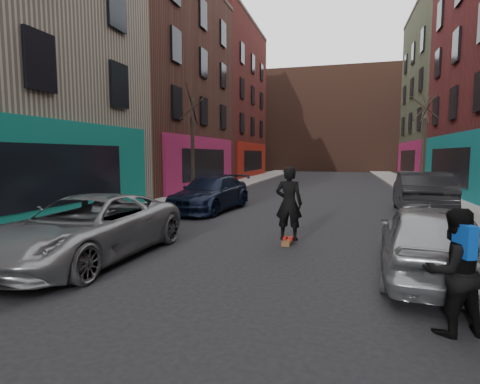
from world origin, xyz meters
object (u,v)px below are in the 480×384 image
Objects in this scene: parked_left_end at (211,193)px; parked_left_far at (88,227)px; parked_right_end at (421,193)px; tree_left_far at (192,135)px; skateboarder at (289,203)px; parked_right_far at (429,240)px; tree_right_far at (424,135)px; skateboard at (288,241)px; pedestrian at (453,271)px.

parked_left_far is at bearing -85.25° from parked_left_end.
parked_left_end is at bearing 12.76° from parked_right_end.
tree_left_far is 11.21m from skateboarder.
skateboarder reaches higher than parked_right_far.
parked_left_end is 6.37m from skateboarder.
tree_right_far is 16.43m from skateboard.
pedestrian is at bearing 125.07° from skateboarder.
parked_left_end is at bearing -75.65° from pedestrian.
parked_right_far is at bearing 6.34° from parked_left_far.
tree_right_far reaches higher than skateboarder.
tree_left_far reaches higher than pedestrian.
pedestrian is at bearing -54.93° from skateboard.
tree_right_far reaches higher than tree_left_far.
skateboarder reaches higher than skateboard.
tree_left_far is 11.38m from parked_right_end.
parked_right_end is (8.38, 1.40, 0.12)m from parked_left_end.
parked_right_far is (9.40, -10.94, -2.64)m from tree_left_far.
tree_right_far reaches higher than parked_left_far.
parked_right_far is at bearing 148.66° from skateboarder.
parked_left_end is at bearing -135.08° from tree_right_far.
pedestrian is at bearing -99.38° from tree_right_far.
skateboarder reaches higher than pedestrian.
pedestrian is (-3.20, -19.35, -2.68)m from tree_right_far.
parked_left_far is at bearing -35.74° from pedestrian.
parked_right_end is 10.92m from pedestrian.
parked_right_far reaches higher than parked_left_far.
parked_right_far is 0.84× the size of parked_right_end.
tree_left_far is 1.50× the size of parked_right_far.
tree_left_far reaches higher than parked_right_far.
skateboard is (3.99, -4.96, -0.67)m from parked_left_end.
tree_right_far is 1.36× the size of parked_left_end.
parked_right_far is at bearing -100.04° from tree_right_far.
tree_right_far is 3.47× the size of skateboarder.
tree_left_far is at bearing -76.85° from pedestrian.
parked_right_far is 5.40× the size of skateboard.
skateboarder is at bearing -54.23° from tree_left_far.
parked_left_end is 6.23× the size of skateboard.
tree_right_far is (12.40, 6.00, 0.15)m from tree_left_far.
skateboard is 1.03m from skateboarder.
parked_right_end reaches higher than pedestrian.
parked_left_far is at bearing -120.03° from tree_right_far.
parked_left_end is at bearing 89.89° from parked_left_far.
skateboarder is at bearing -79.36° from pedestrian.
pedestrian is at bearing -55.43° from tree_left_far.
parked_left_end is 11.59m from pedestrian.
tree_right_far is 9.11m from parked_right_end.
parked_right_end is at bearing -93.89° from parked_right_far.
parked_left_far is 2.65× the size of skateboarder.
parked_right_far reaches higher than skateboard.
skateboard is (-2.99, 2.04, -0.69)m from parked_right_far.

